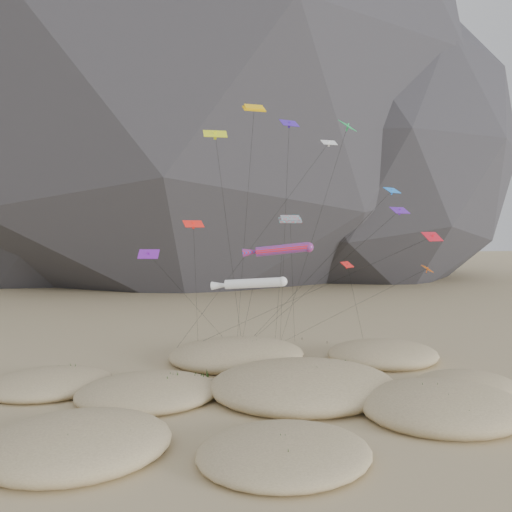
{
  "coord_description": "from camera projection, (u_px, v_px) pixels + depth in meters",
  "views": [
    {
      "loc": [
        -13.2,
        -39.19,
        15.23
      ],
      "look_at": [
        -1.33,
        12.0,
        12.31
      ],
      "focal_mm": 35.0,
      "sensor_mm": 36.0,
      "label": 1
    }
  ],
  "objects": [
    {
      "name": "rock_headland",
      "position": [
        203.0,
        43.0,
        154.82
      ],
      "size": [
        226.37,
        148.64,
        177.5
      ],
      "color": "black",
      "rests_on": "ground"
    },
    {
      "name": "delta_kites",
      "position": [
        315.0,
        202.0,
        52.21
      ],
      "size": [
        31.27,
        20.41,
        26.56
      ],
      "color": "#701BA2",
      "rests_on": "ground"
    },
    {
      "name": "dune_grass",
      "position": [
        302.0,
        393.0,
        43.58
      ],
      "size": [
        39.55,
        28.43,
        1.43
      ],
      "color": "black",
      "rests_on": "ground"
    },
    {
      "name": "rainbow_tube_kite",
      "position": [
        280.0,
        250.0,
        50.9
      ],
      "size": [
        7.14,
        15.27,
        13.87
      ],
      "color": "red",
      "rests_on": "ground"
    },
    {
      "name": "orange_parafoil",
      "position": [
        254.0,
        113.0,
        51.94
      ],
      "size": [
        2.41,
        16.16,
        28.15
      ],
      "color": "#E8AF0C",
      "rests_on": "ground"
    },
    {
      "name": "ground",
      "position": [
        304.0,
        409.0,
        41.94
      ],
      "size": [
        500.0,
        500.0,
        0.0
      ],
      "primitive_type": "plane",
      "color": "#CCB789",
      "rests_on": "ground"
    },
    {
      "name": "dunes",
      "position": [
        275.0,
        385.0,
        46.33
      ],
      "size": [
        48.71,
        36.67,
        3.41
      ],
      "color": "#CCB789",
      "rests_on": "ground"
    },
    {
      "name": "multi_parafoil",
      "position": [
        290.0,
        221.0,
        55.65
      ],
      "size": [
        5.14,
        10.9,
        16.73
      ],
      "color": "#FF1A29",
      "rests_on": "ground"
    },
    {
      "name": "white_tube_kite",
      "position": [
        250.0,
        284.0,
        47.6
      ],
      "size": [
        6.95,
        17.07,
        10.7
      ],
      "color": "silver",
      "rests_on": "ground"
    },
    {
      "name": "kite_stakes",
      "position": [
        266.0,
        344.0,
        64.81
      ],
      "size": [
        25.52,
        6.4,
        0.3
      ],
      "color": "#3F2D1E",
      "rests_on": "ground"
    }
  ]
}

